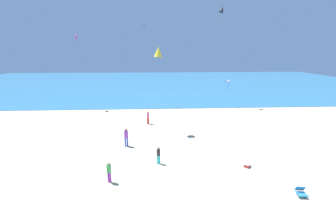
{
  "coord_description": "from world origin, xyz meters",
  "views": [
    {
      "loc": [
        -1.12,
        -13.93,
        8.67
      ],
      "look_at": [
        0.0,
        7.38,
        3.52
      ],
      "focal_mm": 23.97,
      "sensor_mm": 36.0,
      "label": 1
    }
  ],
  "objects_px": {
    "kite_yellow": "(158,52)",
    "kite_magenta": "(76,37)",
    "beach_chair_mid_beach": "(301,192)",
    "person_0": "(148,117)",
    "cooler_box": "(247,165)",
    "kite_blue": "(144,26)",
    "person_1": "(109,171)",
    "person_2": "(126,136)",
    "kite_black": "(222,9)",
    "kite_pink": "(229,81)",
    "person_3": "(158,154)"
  },
  "relations": [
    {
      "from": "cooler_box",
      "to": "kite_yellow",
      "type": "height_order",
      "value": "kite_yellow"
    },
    {
      "from": "kite_yellow",
      "to": "kite_pink",
      "type": "height_order",
      "value": "kite_yellow"
    },
    {
      "from": "person_0",
      "to": "person_1",
      "type": "relative_size",
      "value": 1.07
    },
    {
      "from": "kite_yellow",
      "to": "kite_blue",
      "type": "bearing_deg",
      "value": 98.93
    },
    {
      "from": "person_1",
      "to": "beach_chair_mid_beach",
      "type": "bearing_deg",
      "value": -66.21
    },
    {
      "from": "kite_black",
      "to": "kite_yellow",
      "type": "bearing_deg",
      "value": -129.01
    },
    {
      "from": "person_1",
      "to": "kite_magenta",
      "type": "height_order",
      "value": "kite_magenta"
    },
    {
      "from": "beach_chair_mid_beach",
      "to": "person_2",
      "type": "xyz_separation_m",
      "value": [
        -11.65,
        7.99,
        0.74
      ]
    },
    {
      "from": "person_2",
      "to": "kite_blue",
      "type": "xyz_separation_m",
      "value": [
        1.0,
        17.42,
        11.5
      ]
    },
    {
      "from": "beach_chair_mid_beach",
      "to": "person_2",
      "type": "height_order",
      "value": "person_2"
    },
    {
      "from": "person_0",
      "to": "kite_yellow",
      "type": "relative_size",
      "value": 1.11
    },
    {
      "from": "kite_magenta",
      "to": "kite_pink",
      "type": "xyz_separation_m",
      "value": [
        23.13,
        -0.35,
        -6.53
      ]
    },
    {
      "from": "person_2",
      "to": "kite_pink",
      "type": "distance_m",
      "value": 20.91
    },
    {
      "from": "kite_magenta",
      "to": "kite_black",
      "type": "height_order",
      "value": "kite_black"
    },
    {
      "from": "kite_yellow",
      "to": "person_3",
      "type": "bearing_deg",
      "value": -91.01
    },
    {
      "from": "kite_pink",
      "to": "kite_blue",
      "type": "xyz_separation_m",
      "value": [
        -13.25,
        2.44,
        8.38
      ]
    },
    {
      "from": "person_0",
      "to": "kite_magenta",
      "type": "relative_size",
      "value": 1.13
    },
    {
      "from": "beach_chair_mid_beach",
      "to": "kite_yellow",
      "type": "distance_m",
      "value": 16.99
    },
    {
      "from": "kite_blue",
      "to": "person_1",
      "type": "bearing_deg",
      "value": -93.41
    },
    {
      "from": "person_1",
      "to": "kite_blue",
      "type": "distance_m",
      "value": 26.11
    },
    {
      "from": "kite_black",
      "to": "person_0",
      "type": "bearing_deg",
      "value": -138.82
    },
    {
      "from": "kite_yellow",
      "to": "kite_magenta",
      "type": "bearing_deg",
      "value": 136.8
    },
    {
      "from": "person_0",
      "to": "kite_pink",
      "type": "xyz_separation_m",
      "value": [
        12.46,
        8.47,
        3.2
      ]
    },
    {
      "from": "kite_yellow",
      "to": "kite_magenta",
      "type": "relative_size",
      "value": 1.01
    },
    {
      "from": "person_1",
      "to": "kite_magenta",
      "type": "distance_m",
      "value": 24.88
    },
    {
      "from": "kite_yellow",
      "to": "person_0",
      "type": "bearing_deg",
      "value": 118.23
    },
    {
      "from": "kite_pink",
      "to": "kite_black",
      "type": "height_order",
      "value": "kite_black"
    },
    {
      "from": "kite_pink",
      "to": "kite_blue",
      "type": "height_order",
      "value": "kite_blue"
    },
    {
      "from": "kite_pink",
      "to": "person_0",
      "type": "bearing_deg",
      "value": -145.78
    },
    {
      "from": "person_1",
      "to": "person_2",
      "type": "xyz_separation_m",
      "value": [
        0.4,
        5.91,
        0.14
      ]
    },
    {
      "from": "person_0",
      "to": "kite_blue",
      "type": "relative_size",
      "value": 1.87
    },
    {
      "from": "kite_yellow",
      "to": "kite_magenta",
      "type": "xyz_separation_m",
      "value": [
        -11.97,
        11.24,
        2.06
      ]
    },
    {
      "from": "person_0",
      "to": "person_3",
      "type": "xyz_separation_m",
      "value": [
        1.16,
        -10.02,
        -0.11
      ]
    },
    {
      "from": "person_2",
      "to": "kite_magenta",
      "type": "height_order",
      "value": "kite_magenta"
    },
    {
      "from": "beach_chair_mid_beach",
      "to": "kite_blue",
      "type": "xyz_separation_m",
      "value": [
        -10.65,
        25.4,
        12.24
      ]
    },
    {
      "from": "person_3",
      "to": "kite_blue",
      "type": "bearing_deg",
      "value": 149.22
    },
    {
      "from": "kite_pink",
      "to": "kite_black",
      "type": "bearing_deg",
      "value": 135.25
    },
    {
      "from": "kite_magenta",
      "to": "kite_blue",
      "type": "relative_size",
      "value": 1.65
    },
    {
      "from": "kite_magenta",
      "to": "kite_black",
      "type": "xyz_separation_m",
      "value": [
        21.83,
        0.94,
        4.18
      ]
    },
    {
      "from": "kite_yellow",
      "to": "kite_pink",
      "type": "relative_size",
      "value": 1.01
    },
    {
      "from": "cooler_box",
      "to": "kite_blue",
      "type": "height_order",
      "value": "kite_blue"
    },
    {
      "from": "kite_blue",
      "to": "kite_black",
      "type": "distance_m",
      "value": 12.23
    },
    {
      "from": "person_2",
      "to": "cooler_box",
      "type": "bearing_deg",
      "value": -127.1
    },
    {
      "from": "cooler_box",
      "to": "kite_black",
      "type": "height_order",
      "value": "kite_black"
    },
    {
      "from": "beach_chair_mid_beach",
      "to": "kite_magenta",
      "type": "xyz_separation_m",
      "value": [
        -20.53,
        23.32,
        10.39
      ]
    },
    {
      "from": "beach_chair_mid_beach",
      "to": "person_1",
      "type": "distance_m",
      "value": 12.24
    },
    {
      "from": "kite_yellow",
      "to": "kite_magenta",
      "type": "height_order",
      "value": "kite_magenta"
    },
    {
      "from": "person_3",
      "to": "kite_pink",
      "type": "height_order",
      "value": "kite_pink"
    },
    {
      "from": "cooler_box",
      "to": "person_3",
      "type": "xyz_separation_m",
      "value": [
        -6.79,
        0.85,
        0.68
      ]
    },
    {
      "from": "person_1",
      "to": "person_2",
      "type": "distance_m",
      "value": 5.93
    }
  ]
}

